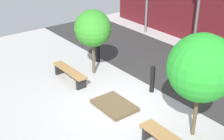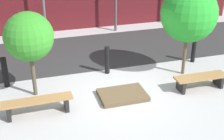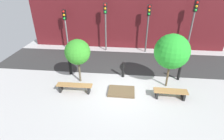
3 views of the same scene
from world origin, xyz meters
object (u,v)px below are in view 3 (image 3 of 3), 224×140
object	(u,v)px
tree_behind_right_bench	(172,52)
bollard_far_left	(70,67)
bench_left	(75,87)
bollard_left	(123,70)
planter_bed	(121,91)
bench_right	(170,93)
tree_behind_left_bench	(78,52)
traffic_light_mid_west	(106,19)
bollard_center	(179,73)
traffic_light_west	(65,22)
traffic_light_east	(193,19)
traffic_light_mid_east	(148,21)

from	to	relation	value
tree_behind_right_bench	bollard_far_left	distance (m)	6.12
bench_left	tree_behind_right_bench	size ratio (longest dim) A/B	0.63
tree_behind_right_bench	bollard_left	distance (m)	3.09
bollard_left	planter_bed	bearing A→B (deg)	-90.00
bench_right	planter_bed	xyz separation A→B (m)	(-2.51, 0.20, -0.25)
tree_behind_left_bench	bollard_far_left	bearing A→B (deg)	136.69
bench_left	traffic_light_mid_west	distance (m)	6.64
bollard_center	traffic_light_west	size ratio (longest dim) A/B	0.27
bollard_left	traffic_light_east	bearing A→B (deg)	40.96
planter_bed	traffic_light_mid_east	bearing A→B (deg)	74.62
bench_left	traffic_light_east	distance (m)	9.97
planter_bed	tree_behind_right_bench	bearing A→B (deg)	19.89
tree_behind_right_bench	traffic_light_west	bearing A→B (deg)	145.73
traffic_light_west	traffic_light_mid_west	distance (m)	3.31
planter_bed	tree_behind_left_bench	bearing A→B (deg)	160.11
bollard_far_left	traffic_light_east	world-z (taller)	traffic_light_east
bench_left	traffic_light_mid_east	size ratio (longest dim) A/B	0.52
traffic_light_east	traffic_light_west	bearing A→B (deg)	-179.99
traffic_light_mid_west	tree_behind_right_bench	bearing A→B (deg)	-50.69
traffic_light_mid_east	bollard_left	bearing A→B (deg)	-111.01
bench_right	traffic_light_mid_east	distance (m)	6.63
bench_right	tree_behind_right_bench	size ratio (longest dim) A/B	0.56
traffic_light_mid_west	traffic_light_mid_east	world-z (taller)	traffic_light_mid_west
planter_bed	traffic_light_mid_west	bearing A→B (deg)	105.38
tree_behind_right_bench	traffic_light_east	xyz separation A→B (m)	(2.42, 5.07, 0.66)
bench_left	traffic_light_mid_east	world-z (taller)	traffic_light_mid_east
bollard_center	planter_bed	bearing A→B (deg)	-153.11
planter_bed	bollard_center	xyz separation A→B (m)	(3.35, 1.70, 0.37)
tree_behind_right_bench	traffic_light_east	bearing A→B (deg)	64.45
tree_behind_left_bench	bollard_center	xyz separation A→B (m)	(5.85, 0.79, -1.43)
planter_bed	tree_behind_left_bench	size ratio (longest dim) A/B	0.55
bench_right	bollard_center	size ratio (longest dim) A/B	1.95
bench_right	planter_bed	distance (m)	2.53
bollard_left	traffic_light_west	bearing A→B (deg)	139.05
planter_bed	traffic_light_mid_east	size ratio (longest dim) A/B	0.38
planter_bed	tree_behind_right_bench	xyz separation A→B (m)	(2.51, 0.91, 2.05)
tree_behind_right_bench	traffic_light_west	distance (m)	9.01
traffic_light_mid_west	bollard_far_left	bearing A→B (deg)	-111.67
tree_behind_right_bench	planter_bed	bearing A→B (deg)	-160.11
bench_left	tree_behind_left_bench	xyz separation A→B (m)	(0.00, 1.11, 1.53)
traffic_light_east	bollard_center	bearing A→B (deg)	-110.33
tree_behind_left_bench	traffic_light_west	bearing A→B (deg)	115.56
tree_behind_right_bench	traffic_light_mid_west	xyz separation A→B (m)	(-4.15, 5.07, 0.50)
bollard_center	traffic_light_mid_east	size ratio (longest dim) A/B	0.23
bench_right	bollard_left	size ratio (longest dim) A/B	1.74
planter_bed	bollard_left	size ratio (longest dim) A/B	1.45
tree_behind_left_bench	tree_behind_right_bench	bearing A→B (deg)	0.00
bench_left	traffic_light_mid_west	bearing A→B (deg)	81.26
bench_right	traffic_light_mid_west	xyz separation A→B (m)	(-4.15, 6.18, 2.30)
planter_bed	traffic_light_west	distance (m)	8.05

